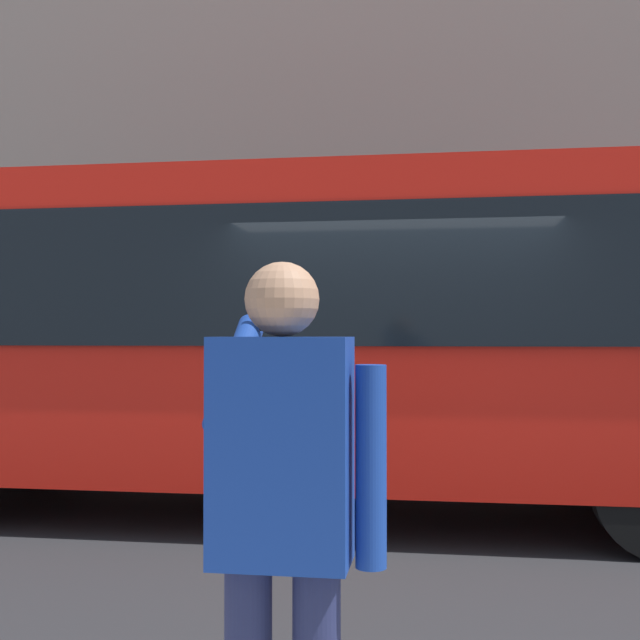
# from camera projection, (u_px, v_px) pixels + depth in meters

# --- Properties ---
(ground_plane) EXTENTS (60.00, 60.00, 0.00)m
(ground_plane) POSITION_uv_depth(u_px,v_px,m) (399.00, 533.00, 6.66)
(ground_plane) COLOR #232326
(building_facade_far) EXTENTS (28.00, 1.55, 12.00)m
(building_facade_far) POSITION_uv_depth(u_px,v_px,m) (421.00, 75.00, 13.49)
(building_facade_far) COLOR gray
(building_facade_far) RESTS_ON ground_plane
(red_bus) EXTENTS (9.05, 2.54, 3.08)m
(red_bus) POSITION_uv_depth(u_px,v_px,m) (285.00, 330.00, 7.45)
(red_bus) COLOR red
(red_bus) RESTS_ON ground_plane
(pedestrian_photographer) EXTENTS (0.53, 0.52, 1.70)m
(pedestrian_photographer) POSITION_uv_depth(u_px,v_px,m) (284.00, 504.00, 2.36)
(pedestrian_photographer) COLOR #1E2347
(pedestrian_photographer) RESTS_ON sidewalk_curb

